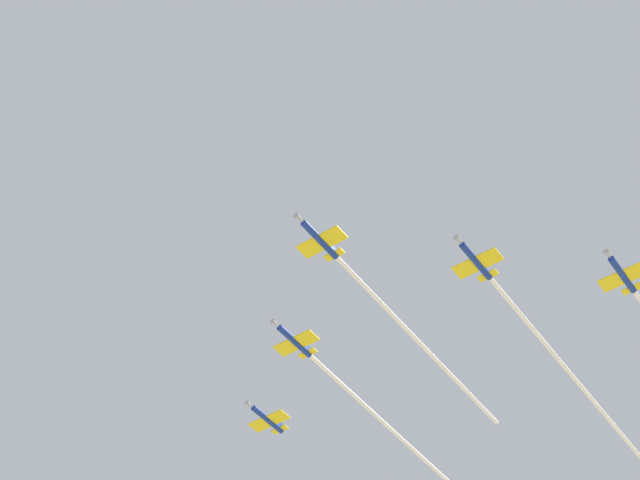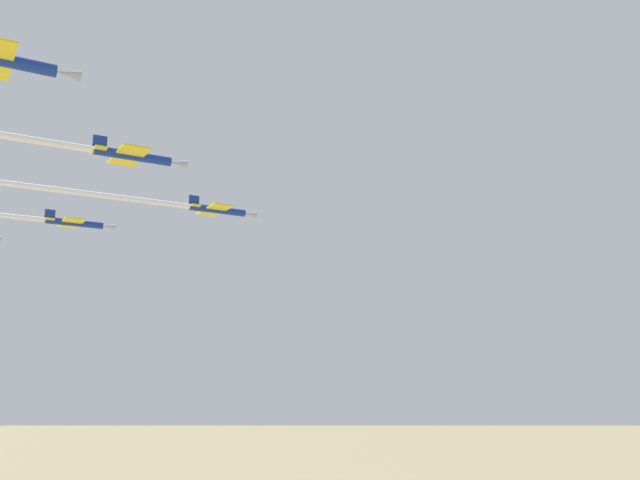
{
  "view_description": "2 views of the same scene",
  "coord_description": "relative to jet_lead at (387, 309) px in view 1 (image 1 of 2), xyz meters",
  "views": [
    {
      "loc": [
        31.37,
        -92.48,
        2.99
      ],
      "look_at": [
        -10.19,
        2.36,
        113.53
      ],
      "focal_mm": 56.35,
      "sensor_mm": 36.0,
      "label": 1
    },
    {
      "loc": [
        -89.95,
        54.01,
        90.98
      ],
      "look_at": [
        -22.56,
        -6.87,
        108.43
      ],
      "focal_mm": 36.64,
      "sensor_mm": 36.0,
      "label": 2
    }
  ],
  "objects": [
    {
      "name": "jet_lead",
      "position": [
        0.0,
        0.0,
        0.0
      ],
      "size": [
        15.57,
        61.03,
        2.25
      ],
      "rotation": [
        0.0,
        0.0,
        2.94
      ],
      "color": "navy"
    },
    {
      "name": "jet_port_inner",
      "position": [
        21.24,
        17.57,
        -0.6
      ],
      "size": [
        17.53,
        70.57,
        2.25
      ],
      "rotation": [
        0.0,
        0.0,
        2.94
      ],
      "color": "navy"
    },
    {
      "name": "jet_starboard_inner",
      "position": [
        -13.34,
        20.9,
        0.59
      ],
      "size": [
        15.9,
        62.64,
        2.25
      ],
      "rotation": [
        0.0,
        0.0,
        2.94
      ],
      "color": "navy"
    },
    {
      "name": "jet_starboard_outer",
      "position": [
        -31.19,
        19.82,
        1.14
      ],
      "size": [
        8.11,
        10.86,
        2.25
      ],
      "rotation": [
        0.0,
        0.0,
        2.94
      ],
      "color": "navy"
    }
  ]
}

